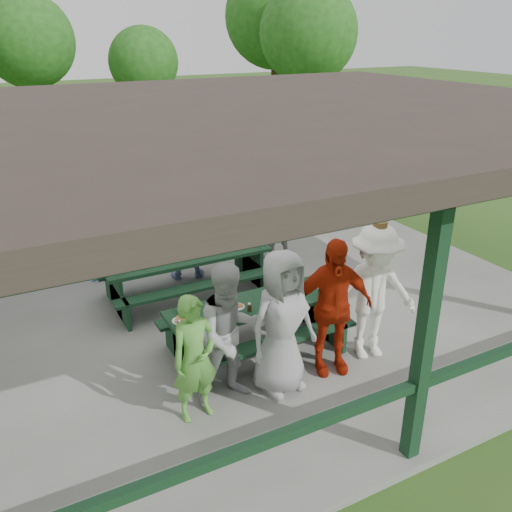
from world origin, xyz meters
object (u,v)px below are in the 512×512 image
contestant_white_fedora (374,293)px  spectator_blue (98,228)px  contestant_grey_left (231,334)px  pickup_truck (173,149)px  picnic_table_far (188,270)px  contestant_red (331,307)px  contestant_grey_mid (282,323)px  picnic_table_near (255,320)px  spectator_grey (273,220)px  spectator_lblue (186,234)px  contestant_green (195,359)px

contestant_white_fedora → spectator_blue: (-2.71, 4.23, 0.02)m
contestant_grey_left → pickup_truck: contestant_grey_left is taller
picnic_table_far → contestant_red: (0.87, -2.88, 0.46)m
contestant_grey_mid → contestant_red: 0.78m
picnic_table_far → picnic_table_near: bearing=-83.7°
picnic_table_near → contestant_white_fedora: contestant_white_fedora is taller
picnic_table_near → contestant_grey_mid: 1.05m
contestant_white_fedora → spectator_grey: contestant_white_fedora is taller
spectator_blue → contestant_red: bearing=129.5°
contestant_grey_left → spectator_blue: spectator_blue is taller
pickup_truck → contestant_grey_mid: bearing=165.3°
picnic_table_near → spectator_blue: 3.67m
contestant_grey_left → spectator_lblue: bearing=78.2°
contestant_white_fedora → spectator_blue: size_ratio=1.01×
contestant_red → contestant_grey_mid: bearing=-159.5°
contestant_red → contestant_white_fedora: size_ratio=0.95×
contestant_white_fedora → pickup_truck: size_ratio=0.36×
contestant_grey_left → contestant_white_fedora: (2.11, -0.03, 0.07)m
picnic_table_far → contestant_green: contestant_green is taller
picnic_table_far → spectator_lblue: (0.27, 0.77, 0.35)m
spectator_blue → contestant_white_fedora: bearing=136.7°
spectator_lblue → picnic_table_far: bearing=87.5°
picnic_table_far → contestant_green: size_ratio=1.80×
contestant_green → contestant_grey_left: bearing=6.8°
contestant_red → spectator_grey: 3.94m
picnic_table_near → picnic_table_far: same height
contestant_white_fedora → pickup_truck: contestant_white_fedora is taller
picnic_table_near → spectator_blue: spectator_blue is taller
contestant_grey_left → contestant_white_fedora: bearing=0.0°
picnic_table_near → picnic_table_far: size_ratio=0.88×
spectator_lblue → pickup_truck: spectator_lblue is taller
picnic_table_far → contestant_white_fedora: size_ratio=1.42×
picnic_table_far → spectator_lblue: size_ratio=1.70×
picnic_table_far → contestant_grey_left: contestant_grey_left is taller
contestant_grey_mid → contestant_red: bearing=-3.2°
spectator_blue → spectator_grey: spectator_blue is taller
contestant_grey_left → spectator_lblue: contestant_grey_left is taller
spectator_blue → pickup_truck: size_ratio=0.36×
picnic_table_near → contestant_grey_left: (-0.76, -0.83, 0.43)m
contestant_red → spectator_lblue: bearing=115.7°
picnic_table_far → spectator_blue: spectator_blue is taller
picnic_table_near → contestant_white_fedora: bearing=-32.6°
contestant_grey_mid → contestant_red: (0.77, 0.06, -0.00)m
spectator_lblue → spectator_grey: spectator_lblue is taller
contestant_grey_left → spectator_grey: contestant_grey_left is taller
contestant_grey_left → contestant_red: size_ratio=0.96×
picnic_table_near → contestant_red: size_ratio=1.32×
spectator_lblue → contestant_red: bearing=116.2°
contestant_grey_left → contestant_grey_mid: contestant_grey_mid is taller
picnic_table_near → contestant_white_fedora: (1.35, -0.86, 0.50)m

